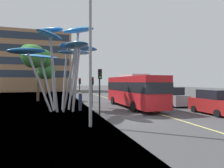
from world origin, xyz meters
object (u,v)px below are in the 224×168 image
leaf_sculpture (61,47)px  street_lamp (95,36)px  traffic_light_kerb_near (100,82)px  pedestrian (80,101)px  car_parked_mid (172,97)px  red_bus (133,89)px  traffic_light_kerb_far (92,85)px  car_parked_near (213,103)px  traffic_light_island_mid (80,85)px

leaf_sculpture → street_lamp: bearing=-76.0°
traffic_light_kerb_near → pedestrian: 3.78m
car_parked_mid → red_bus: bearing=177.7°
car_parked_mid → street_lamp: bearing=-145.5°
traffic_light_kerb_far → car_parked_near: traffic_light_kerb_far is taller
red_bus → leaf_sculpture: bearing=-177.7°
car_parked_near → pedestrian: size_ratio=2.33×
car_parked_near → street_lamp: size_ratio=0.47×
traffic_light_kerb_far → car_parked_mid: bearing=-9.1°
street_lamp → pedestrian: bearing=90.2°
red_bus → car_parked_mid: red_bus is taller
leaf_sculpture → traffic_light_island_mid: size_ratio=2.58×
traffic_light_kerb_near → traffic_light_island_mid: 10.94m
red_bus → leaf_sculpture: 8.42m
car_parked_near → car_parked_mid: bearing=91.2°
red_bus → traffic_light_island_mid: 8.72m
red_bus → street_lamp: street_lamp is taller
traffic_light_kerb_far → traffic_light_kerb_near: bearing=-93.8°
red_bus → car_parked_mid: 4.74m
traffic_light_kerb_near → car_parked_near: traffic_light_kerb_near is taller
traffic_light_island_mid → leaf_sculpture: bearing=-109.4°
red_bus → street_lamp: (-5.66, -7.28, 3.60)m
traffic_light_kerb_far → pedestrian: traffic_light_kerb_far is taller
car_parked_near → red_bus: bearing=129.2°
traffic_light_island_mid → pedestrian: size_ratio=1.81×
traffic_light_kerb_near → traffic_light_island_mid: bearing=91.0°
traffic_light_kerb_far → traffic_light_island_mid: (-0.52, 6.10, -0.01)m
traffic_light_kerb_far → pedestrian: size_ratio=1.82×
traffic_light_island_mid → car_parked_mid: traffic_light_island_mid is taller
pedestrian → leaf_sculpture: bearing=173.1°
leaf_sculpture → traffic_light_island_mid: 8.85m
leaf_sculpture → car_parked_mid: leaf_sculpture is taller
car_parked_near → traffic_light_kerb_near: bearing=166.5°
traffic_light_island_mid → car_parked_near: bearing=-54.3°
leaf_sculpture → car_parked_near: bearing=-24.5°
red_bus → traffic_light_kerb_near: size_ratio=2.79×
leaf_sculpture → car_parked_mid: bearing=0.5°
leaf_sculpture → pedestrian: 5.32m
red_bus → traffic_light_island_mid: red_bus is taller
car_parked_near → traffic_light_island_mid: bearing=125.7°
traffic_light_island_mid → car_parked_near: size_ratio=0.78×
street_lamp → pedestrian: street_lamp is taller
red_bus → car_parked_mid: bearing=-2.3°
red_bus → pedestrian: (-5.68, -0.51, -1.02)m
street_lamp → car_parked_mid: bearing=34.5°
street_lamp → traffic_light_kerb_near: bearing=72.6°
traffic_light_island_mid → street_lamp: size_ratio=0.36×
car_parked_near → pedestrian: 11.72m
traffic_light_island_mid → car_parked_mid: 12.07m
traffic_light_kerb_near → traffic_light_island_mid: (-0.20, 10.93, -0.38)m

